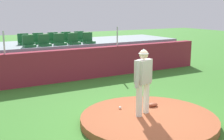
# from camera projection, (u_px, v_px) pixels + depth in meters

# --- Properties ---
(ground_plane) EXTENTS (60.00, 60.00, 0.00)m
(ground_plane) POSITION_uv_depth(u_px,v_px,m) (148.00, 123.00, 7.80)
(ground_plane) COLOR #3A7D2A
(pitchers_mound) EXTENTS (3.63, 3.63, 0.20)m
(pitchers_mound) POSITION_uv_depth(u_px,v_px,m) (148.00, 120.00, 7.78)
(pitchers_mound) COLOR #A55432
(pitchers_mound) RESTS_ON ground_plane
(pitcher) EXTENTS (0.72, 0.42, 1.79)m
(pitcher) POSITION_uv_depth(u_px,v_px,m) (143.00, 77.00, 7.67)
(pitcher) COLOR white
(pitcher) RESTS_ON pitchers_mound
(baseball) EXTENTS (0.07, 0.07, 0.07)m
(baseball) POSITION_uv_depth(u_px,v_px,m) (120.00, 108.00, 8.30)
(baseball) COLOR white
(baseball) RESTS_ON pitchers_mound
(fielding_glove) EXTENTS (0.32, 0.23, 0.11)m
(fielding_glove) POSITION_uv_depth(u_px,v_px,m) (153.00, 105.00, 8.50)
(fielding_glove) COLOR brown
(fielding_glove) RESTS_ON pitchers_mound
(brick_barrier) EXTENTS (13.69, 0.40, 1.34)m
(brick_barrier) POSITION_uv_depth(u_px,v_px,m) (69.00, 65.00, 12.34)
(brick_barrier) COLOR maroon
(brick_barrier) RESTS_ON ground_plane
(fence_post_left) EXTENTS (0.06, 0.06, 0.87)m
(fence_post_left) POSITION_uv_depth(u_px,v_px,m) (4.00, 42.00, 10.85)
(fence_post_left) COLOR silver
(fence_post_left) RESTS_ON brick_barrier
(fence_post_right) EXTENTS (0.06, 0.06, 0.87)m
(fence_post_right) POSITION_uv_depth(u_px,v_px,m) (117.00, 36.00, 13.28)
(fence_post_right) COLOR silver
(fence_post_right) RESTS_ON brick_barrier
(bleacher_platform) EXTENTS (12.94, 3.15, 1.42)m
(bleacher_platform) POSITION_uv_depth(u_px,v_px,m) (53.00, 57.00, 14.13)
(bleacher_platform) COLOR gray
(bleacher_platform) RESTS_ON ground_plane
(stadium_chair_0) EXTENTS (0.48, 0.44, 0.50)m
(stadium_chair_0) POSITION_uv_depth(u_px,v_px,m) (29.00, 43.00, 12.38)
(stadium_chair_0) COLOR #1D5F2E
(stadium_chair_0) RESTS_ON bleacher_platform
(stadium_chair_1) EXTENTS (0.48, 0.44, 0.50)m
(stadium_chair_1) POSITION_uv_depth(u_px,v_px,m) (44.00, 42.00, 12.72)
(stadium_chair_1) COLOR #1D5F2E
(stadium_chair_1) RESTS_ON bleacher_platform
(stadium_chair_2) EXTENTS (0.48, 0.44, 0.50)m
(stadium_chair_2) POSITION_uv_depth(u_px,v_px,m) (60.00, 41.00, 13.10)
(stadium_chair_2) COLOR #1D5F2E
(stadium_chair_2) RESTS_ON bleacher_platform
(stadium_chair_3) EXTENTS (0.48, 0.44, 0.50)m
(stadium_chair_3) POSITION_uv_depth(u_px,v_px,m) (74.00, 41.00, 13.39)
(stadium_chair_3) COLOR #1D5F2E
(stadium_chair_3) RESTS_ON bleacher_platform
(stadium_chair_4) EXTENTS (0.48, 0.44, 0.50)m
(stadium_chair_4) POSITION_uv_depth(u_px,v_px,m) (88.00, 40.00, 13.75)
(stadium_chair_4) COLOR #1D5F2E
(stadium_chair_4) RESTS_ON bleacher_platform
(stadium_chair_5) EXTENTS (0.48, 0.44, 0.50)m
(stadium_chair_5) POSITION_uv_depth(u_px,v_px,m) (24.00, 41.00, 13.16)
(stadium_chair_5) COLOR #1D5F2E
(stadium_chair_5) RESTS_ON bleacher_platform
(stadium_chair_6) EXTENTS (0.48, 0.44, 0.50)m
(stadium_chair_6) POSITION_uv_depth(u_px,v_px,m) (39.00, 40.00, 13.50)
(stadium_chair_6) COLOR #1D5F2E
(stadium_chair_6) RESTS_ON bleacher_platform
(stadium_chair_7) EXTENTS (0.48, 0.44, 0.50)m
(stadium_chair_7) POSITION_uv_depth(u_px,v_px,m) (54.00, 40.00, 13.84)
(stadium_chair_7) COLOR #1D5F2E
(stadium_chair_7) RESTS_ON bleacher_platform
(stadium_chair_8) EXTENTS (0.48, 0.44, 0.50)m
(stadium_chair_8) POSITION_uv_depth(u_px,v_px,m) (67.00, 39.00, 14.14)
(stadium_chair_8) COLOR #1D5F2E
(stadium_chair_8) RESTS_ON bleacher_platform
(stadium_chair_9) EXTENTS (0.48, 0.44, 0.50)m
(stadium_chair_9) POSITION_uv_depth(u_px,v_px,m) (80.00, 38.00, 14.49)
(stadium_chair_9) COLOR #1D5F2E
(stadium_chair_9) RESTS_ON bleacher_platform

